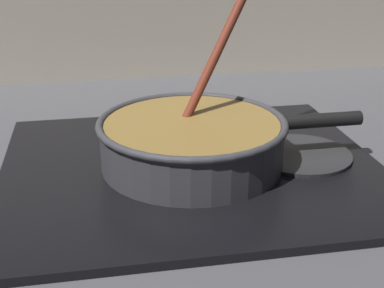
% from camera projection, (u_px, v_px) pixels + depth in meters
% --- Properties ---
extents(hob_plate, '(0.56, 0.48, 0.01)m').
position_uv_depth(hob_plate, '(192.00, 168.00, 0.81)').
color(hob_plate, black).
rests_on(hob_plate, ground).
extents(burner_ring, '(0.21, 0.21, 0.01)m').
position_uv_depth(burner_ring, '(192.00, 162.00, 0.81)').
color(burner_ring, '#592D0C').
rests_on(burner_ring, hob_plate).
extents(spare_burner, '(0.16, 0.16, 0.01)m').
position_uv_depth(spare_burner, '(300.00, 154.00, 0.84)').
color(spare_burner, '#262628').
rests_on(spare_burner, hob_plate).
extents(cooking_pan, '(0.40, 0.28, 0.30)m').
position_uv_depth(cooking_pan, '(193.00, 140.00, 0.80)').
color(cooking_pan, '#38383D').
rests_on(cooking_pan, hob_plate).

